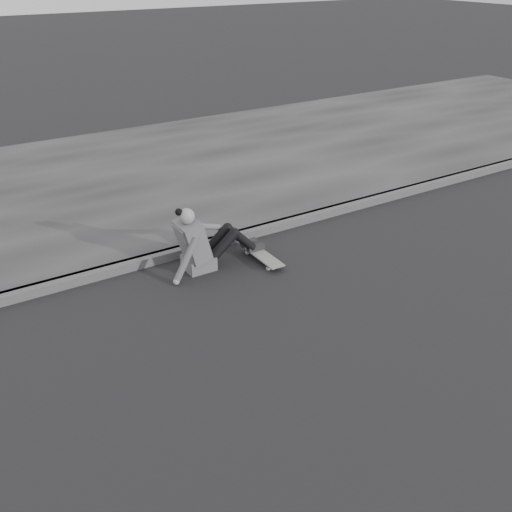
{
  "coord_description": "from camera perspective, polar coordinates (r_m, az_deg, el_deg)",
  "views": [
    {
      "loc": [
        -4.5,
        -3.68,
        3.55
      ],
      "look_at": [
        -1.45,
        1.23,
        0.5
      ],
      "focal_mm": 40.0,
      "sensor_mm": 36.0,
      "label": 1
    }
  ],
  "objects": [
    {
      "name": "curb",
      "position": [
        8.46,
        3.49,
        3.41
      ],
      "size": [
        24.0,
        0.16,
        0.12
      ],
      "primitive_type": "cube",
      "color": "#484848",
      "rests_on": "ground"
    },
    {
      "name": "ground",
      "position": [
        6.81,
        16.06,
        -4.83
      ],
      "size": [
        80.0,
        80.0,
        0.0
      ],
      "primitive_type": "plane",
      "color": "black",
      "rests_on": "ground"
    },
    {
      "name": "seated_woman",
      "position": [
        7.2,
        -5.36,
        1.39
      ],
      "size": [
        1.38,
        0.46,
        0.88
      ],
      "color": "#545457",
      "rests_on": "ground"
    },
    {
      "name": "sidewalk",
      "position": [
        10.89,
        -5.77,
        8.99
      ],
      "size": [
        24.0,
        6.0,
        0.12
      ],
      "primitive_type": "cube",
      "color": "#313131",
      "rests_on": "ground"
    },
    {
      "name": "skateboard",
      "position": [
        7.46,
        0.62,
        0.02
      ],
      "size": [
        0.2,
        0.78,
        0.09
      ],
      "color": "#A3A39E",
      "rests_on": "ground"
    }
  ]
}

